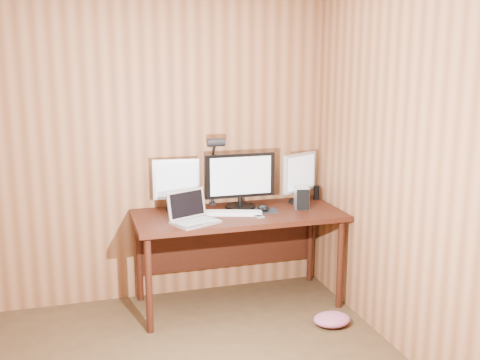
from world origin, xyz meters
name	(u,v)px	position (x,y,z in m)	size (l,w,h in m)	color
room_shell	(139,213)	(0.00, 0.00, 1.25)	(4.00, 4.00, 4.00)	#49321C
desk	(236,225)	(0.93, 1.70, 0.63)	(1.60, 0.70, 0.75)	#34140B
monitor_center	(240,180)	(0.99, 1.77, 0.98)	(0.56, 0.25, 0.44)	black
monitor_left	(176,183)	(0.49, 1.84, 0.97)	(0.36, 0.17, 0.41)	black
monitor_right	(300,176)	(1.50, 1.80, 0.97)	(0.34, 0.20, 0.41)	black
laptop	(192,215)	(0.53, 1.48, 0.81)	(0.39, 0.35, 0.23)	silver
keyboard	(234,213)	(0.89, 1.60, 0.76)	(0.45, 0.26, 0.02)	white
mousepad	(263,211)	(1.13, 1.63, 0.75)	(0.23, 0.19, 0.00)	black
mouse	(263,208)	(1.13, 1.63, 0.77)	(0.08, 0.12, 0.04)	black
hard_drive	(302,198)	(1.46, 1.63, 0.83)	(0.14, 0.17, 0.17)	silver
phone	(258,216)	(1.04, 1.48, 0.76)	(0.07, 0.11, 0.01)	silver
speaker	(316,193)	(1.69, 1.86, 0.81)	(0.05, 0.05, 0.12)	black
desk_lamp	(214,161)	(0.80, 1.86, 1.12)	(0.14, 0.20, 0.60)	black
fabric_pile	(332,319)	(1.48, 1.07, 0.04)	(0.28, 0.23, 0.09)	#B45779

